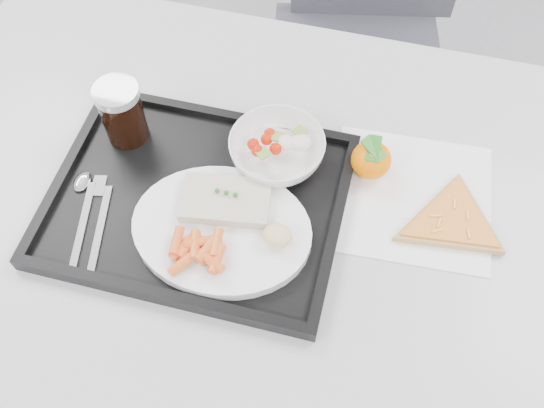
{
  "coord_description": "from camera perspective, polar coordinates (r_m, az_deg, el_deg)",
  "views": [
    {
      "loc": [
        0.16,
        -0.2,
        1.56
      ],
      "look_at": [
        0.04,
        0.28,
        0.77
      ],
      "focal_mm": 40.0,
      "sensor_mm": 36.0,
      "label": 1
    }
  ],
  "objects": [
    {
      "name": "salad_bowl",
      "position": [
        0.96,
        0.48,
        5.09
      ],
      "size": [
        0.15,
        0.15,
        0.05
      ],
      "color": "white",
      "rests_on": "tray"
    },
    {
      "name": "fish_fillet",
      "position": [
        0.91,
        -4.36,
        0.37
      ],
      "size": [
        0.14,
        0.1,
        0.03
      ],
      "color": "beige",
      "rests_on": "dinner_plate"
    },
    {
      "name": "tangerine",
      "position": [
        0.97,
        9.31,
        4.13
      ],
      "size": [
        0.08,
        0.08,
        0.07
      ],
      "color": "orange",
      "rests_on": "napkin"
    },
    {
      "name": "carrot_pile",
      "position": [
        0.86,
        -6.93,
        -4.31
      ],
      "size": [
        0.09,
        0.09,
        0.02
      ],
      "color": "orange",
      "rests_on": "dinner_plate"
    },
    {
      "name": "pizza_slice",
      "position": [
        0.96,
        16.57,
        -1.54
      ],
      "size": [
        0.27,
        0.27,
        0.02
      ],
      "color": "tan",
      "rests_on": "napkin"
    },
    {
      "name": "cutlery",
      "position": [
        0.97,
        -16.83,
        -0.3
      ],
      "size": [
        0.1,
        0.17,
        0.01
      ],
      "color": "silver",
      "rests_on": "tray"
    },
    {
      "name": "table",
      "position": [
        1.02,
        -1.75,
        -1.08
      ],
      "size": [
        1.2,
        0.8,
        0.75
      ],
      "color": "#B7B7B9",
      "rests_on": "ground"
    },
    {
      "name": "dinner_plate",
      "position": [
        0.9,
        -4.75,
        -2.41
      ],
      "size": [
        0.27,
        0.27,
        0.02
      ],
      "color": "white",
      "rests_on": "tray"
    },
    {
      "name": "salad_contents",
      "position": [
        0.96,
        1.02,
        5.77
      ],
      "size": [
        0.1,
        0.08,
        0.02
      ],
      "color": "red",
      "rests_on": "salad_bowl"
    },
    {
      "name": "chair",
      "position": [
        1.57,
        8.89,
        16.84
      ],
      "size": [
        0.5,
        0.5,
        0.93
      ],
      "color": "#393A42",
      "rests_on": "ground"
    },
    {
      "name": "tray",
      "position": [
        0.95,
        -7.01,
        0.3
      ],
      "size": [
        0.45,
        0.35,
        0.03
      ],
      "color": "black",
      "rests_on": "table"
    },
    {
      "name": "bread_roll",
      "position": [
        0.87,
        0.52,
        -2.97
      ],
      "size": [
        0.05,
        0.05,
        0.03
      ],
      "color": "#E6C07F",
      "rests_on": "dinner_plate"
    },
    {
      "name": "napkin",
      "position": [
        0.98,
        12.92,
        0.67
      ],
      "size": [
        0.26,
        0.25,
        0.0
      ],
      "color": "white",
      "rests_on": "table"
    },
    {
      "name": "cola_glass",
      "position": [
        1.0,
        -13.95,
        8.4
      ],
      "size": [
        0.07,
        0.07,
        0.11
      ],
      "color": "black",
      "rests_on": "tray"
    }
  ]
}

